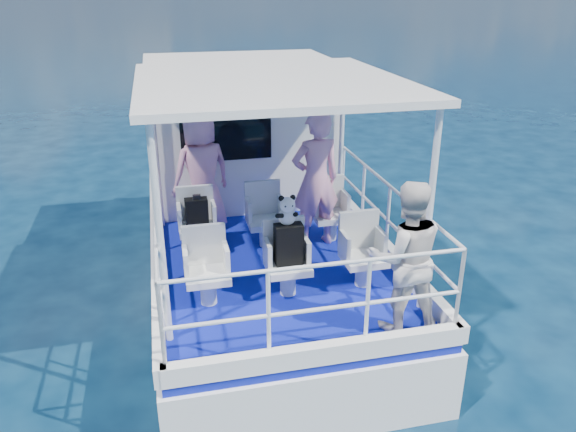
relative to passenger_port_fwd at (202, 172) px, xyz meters
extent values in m
plane|color=#061A30|center=(0.75, -0.95, -1.76)|extent=(2000.00, 2000.00, 0.00)
cube|color=white|center=(0.75, 0.05, -1.76)|extent=(3.00, 7.00, 1.60)
cube|color=#0A128A|center=(0.75, 0.05, -0.91)|extent=(2.90, 6.90, 0.10)
cube|color=white|center=(0.75, 1.35, 0.24)|extent=(2.85, 2.00, 2.20)
cube|color=white|center=(0.75, -1.15, 1.38)|extent=(3.00, 3.20, 0.08)
cylinder|color=white|center=(-0.60, -2.65, 0.24)|extent=(0.07, 0.07, 2.20)
cylinder|color=white|center=(2.10, -2.65, 0.24)|extent=(0.07, 0.07, 2.20)
cylinder|color=white|center=(-0.60, 0.25, 0.24)|extent=(0.07, 0.07, 2.20)
cylinder|color=white|center=(2.10, 0.25, 0.24)|extent=(0.07, 0.07, 2.20)
cube|color=silver|center=(-0.15, -0.75, -0.67)|extent=(0.48, 0.46, 0.38)
cube|color=silver|center=(0.75, -0.75, -0.67)|extent=(0.48, 0.46, 0.38)
cube|color=silver|center=(1.65, -0.75, -0.67)|extent=(0.48, 0.46, 0.38)
cube|color=silver|center=(-0.15, -2.05, -0.67)|extent=(0.48, 0.46, 0.38)
cube|color=silver|center=(0.75, -2.05, -0.67)|extent=(0.48, 0.46, 0.38)
cube|color=silver|center=(1.65, -2.05, -0.67)|extent=(0.48, 0.46, 0.38)
imported|color=pink|center=(0.00, 0.00, 0.00)|extent=(0.75, 0.64, 1.71)
imported|color=pink|center=(1.41, -0.83, 0.05)|extent=(0.71, 0.51, 1.81)
imported|color=silver|center=(1.73, -2.95, -0.06)|extent=(0.85, 0.70, 1.59)
cube|color=black|center=(-0.15, -0.77, -0.29)|extent=(0.29, 0.16, 0.38)
cube|color=black|center=(0.77, -2.03, -0.24)|extent=(0.31, 0.17, 0.47)
cube|color=black|center=(-0.13, -0.79, -0.07)|extent=(0.10, 0.06, 0.06)
camera|label=1|loc=(-0.51, -7.48, 2.44)|focal=35.00mm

